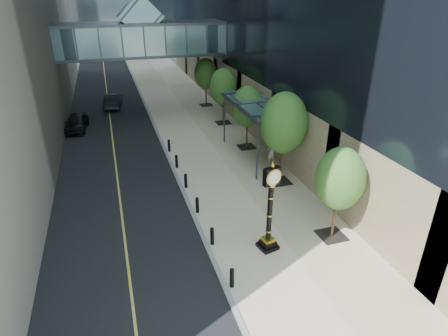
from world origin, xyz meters
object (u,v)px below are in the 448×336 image
(street_clock, at_px, (270,214))
(pedestrian, at_px, (271,152))
(car_near, at_px, (77,122))
(car_far, at_px, (113,100))

(street_clock, relative_size, pedestrian, 2.73)
(street_clock, height_order, car_near, street_clock)
(car_far, bearing_deg, street_clock, 110.26)
(street_clock, xyz_separation_m, pedestrian, (4.34, 9.41, -1.18))
(car_near, distance_m, car_far, 7.58)
(street_clock, relative_size, car_far, 1.01)
(pedestrian, xyz_separation_m, car_far, (-10.68, 18.90, -0.13))
(car_near, relative_size, car_far, 0.94)
(street_clock, height_order, pedestrian, street_clock)
(car_near, bearing_deg, car_far, 68.29)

